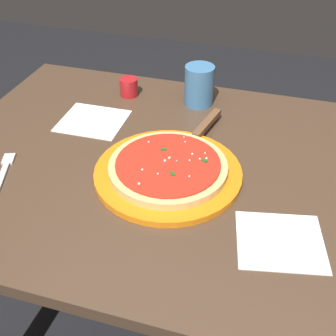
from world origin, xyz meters
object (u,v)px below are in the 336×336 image
(serving_plate, at_px, (168,173))
(cup_small_sauce, at_px, (129,87))
(pizza, at_px, (168,167))
(napkin_loose_left, at_px, (93,121))
(fork, at_px, (2,177))
(napkin_folded_right, at_px, (280,241))
(cup_tall_drink, at_px, (199,85))
(pizza_server, at_px, (200,132))

(serving_plate, bearing_deg, cup_small_sauce, 123.26)
(serving_plate, xyz_separation_m, pizza, (0.00, 0.00, 0.02))
(pizza, xyz_separation_m, napkin_loose_left, (-0.24, 0.15, -0.02))
(fork, bearing_deg, cup_small_sauce, 72.94)
(serving_plate, distance_m, napkin_folded_right, 0.27)
(pizza, height_order, fork, pizza)
(napkin_loose_left, bearing_deg, napkin_folded_right, -29.76)
(napkin_loose_left, distance_m, fork, 0.27)
(pizza, relative_size, napkin_folded_right, 1.63)
(cup_tall_drink, height_order, napkin_loose_left, cup_tall_drink)
(napkin_folded_right, relative_size, fork, 0.83)
(fork, bearing_deg, serving_plate, 17.83)
(serving_plate, relative_size, cup_small_sauce, 6.32)
(serving_plate, relative_size, cup_tall_drink, 2.97)
(cup_tall_drink, xyz_separation_m, fork, (-0.32, -0.42, -0.05))
(pizza, distance_m, napkin_folded_right, 0.27)
(napkin_loose_left, height_order, fork, fork)
(cup_tall_drink, relative_size, fork, 0.57)
(pizza_server, bearing_deg, pizza, -101.72)
(fork, bearing_deg, pizza_server, 35.51)
(serving_plate, height_order, napkin_loose_left, serving_plate)
(pizza, xyz_separation_m, pizza_server, (0.03, 0.15, -0.00))
(serving_plate, xyz_separation_m, cup_tall_drink, (-0.01, 0.32, 0.04))
(pizza, xyz_separation_m, napkin_folded_right, (0.24, -0.12, -0.02))
(napkin_folded_right, bearing_deg, pizza, 153.30)
(pizza_server, xyz_separation_m, cup_tall_drink, (-0.04, 0.17, 0.03))
(napkin_folded_right, distance_m, napkin_loose_left, 0.55)
(cup_tall_drink, height_order, fork, cup_tall_drink)
(napkin_loose_left, bearing_deg, cup_tall_drink, 35.33)
(cup_tall_drink, height_order, cup_small_sauce, cup_tall_drink)
(napkin_folded_right, relative_size, napkin_loose_left, 0.97)
(napkin_loose_left, bearing_deg, serving_plate, -32.65)
(fork, bearing_deg, napkin_loose_left, 71.36)
(pizza, bearing_deg, cup_small_sauce, 123.26)
(pizza, height_order, napkin_loose_left, pizza)
(cup_tall_drink, bearing_deg, napkin_folded_right, -60.13)
(pizza_server, height_order, cup_tall_drink, cup_tall_drink)
(pizza_server, bearing_deg, napkin_folded_right, -52.39)
(pizza_server, relative_size, cup_small_sauce, 4.62)
(serving_plate, relative_size, pizza_server, 1.37)
(pizza, distance_m, pizza_server, 0.15)
(pizza_server, relative_size, napkin_folded_right, 1.49)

